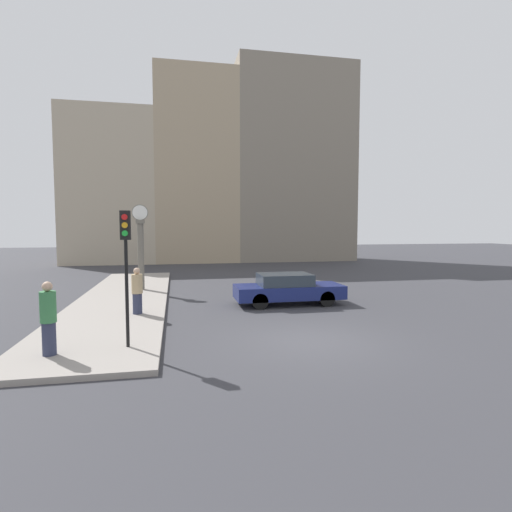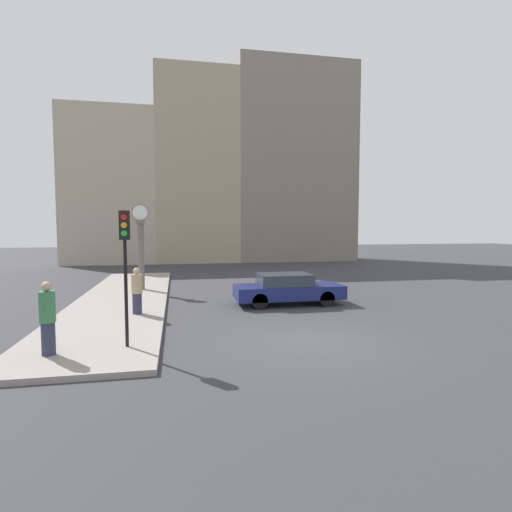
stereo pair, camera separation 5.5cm
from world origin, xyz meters
name	(u,v)px [view 1 (the left image)]	position (x,y,z in m)	size (l,w,h in m)	color
ground_plane	(310,341)	(0.00, 0.00, 0.00)	(120.00, 120.00, 0.00)	#38383D
sidewalk_corner	(123,299)	(-6.18, 7.74, 0.08)	(3.87, 19.48, 0.15)	gray
building_row	(224,171)	(0.93, 27.95, 8.79)	(27.43, 5.00, 19.26)	#B7A88E
sedan_car	(288,289)	(0.89, 5.45, 0.69)	(4.63, 1.78, 1.34)	navy
traffic_light_near	(126,250)	(-5.10, -0.06, 2.74)	(0.26, 0.24, 3.61)	black
street_clock	(141,248)	(-5.56, 10.06, 2.26)	(0.80, 0.41, 4.31)	#666056
pedestrian_tan_coat	(137,291)	(-5.22, 4.10, 0.99)	(0.40, 0.40, 1.70)	#2D334C
pedestrian_green_hoodie	(48,318)	(-6.93, -0.40, 1.07)	(0.38, 0.38, 1.84)	#2D334C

